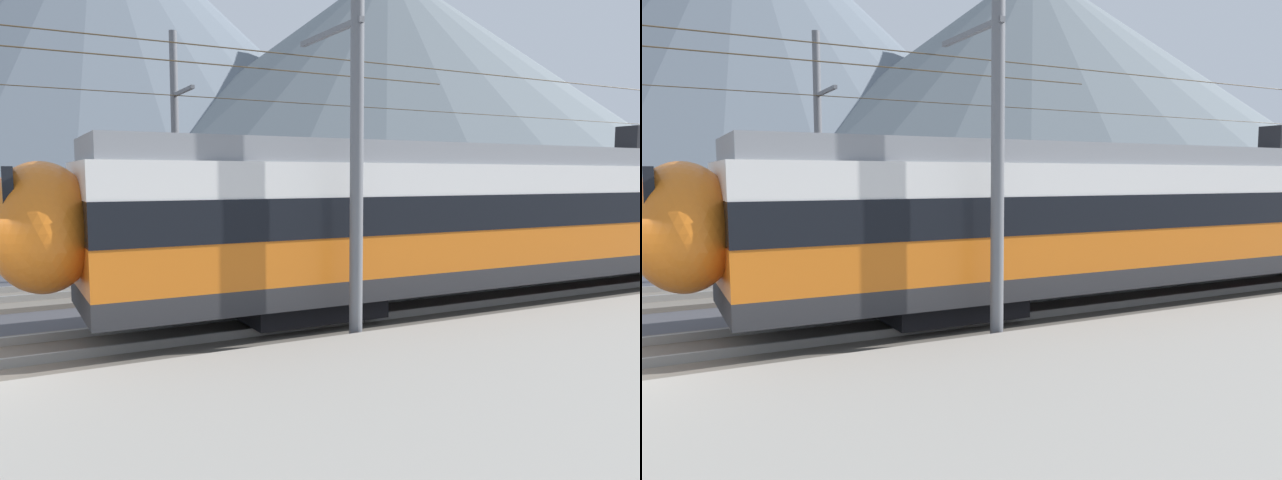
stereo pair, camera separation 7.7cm
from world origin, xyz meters
TOP-DOWN VIEW (x-y plane):
  - train_near_platform at (13.20, 1.07)m, footprint 24.38×2.93m
  - train_far_track at (25.01, 6.77)m, footprint 25.20×2.89m
  - catenary_mast_mid at (6.78, -0.80)m, footprint 44.81×2.31m
  - catenary_mast_far_side at (6.05, 8.51)m, footprint 44.81×2.18m
  - mountain_central_peak at (32.99, 206.96)m, footprint 200.45×200.45m
  - mountain_right_ridge at (103.39, 142.52)m, footprint 171.35×171.35m

SIDE VIEW (x-z plane):
  - train_near_platform at x=13.20m, z-range 0.09..4.36m
  - train_far_track at x=25.01m, z-range 0.09..4.36m
  - catenary_mast_far_side at x=6.05m, z-range 0.17..7.71m
  - catenary_mast_mid at x=6.78m, z-range 0.15..8.33m
  - mountain_right_ridge at x=103.39m, z-range 0.00..63.88m
  - mountain_central_peak at x=32.99m, z-range 0.00..94.44m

